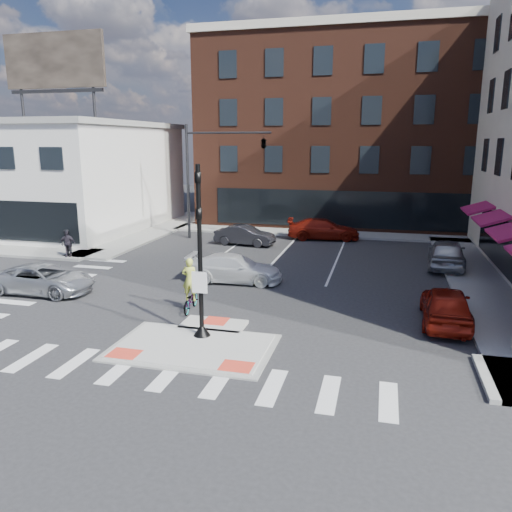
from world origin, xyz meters
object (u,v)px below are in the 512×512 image
(pedestrian_a, at_px, (67,243))
(silver_suv, at_px, (43,279))
(bg_car_dark, at_px, (245,235))
(cyclist, at_px, (190,293))
(bg_car_silver, at_px, (447,253))
(pedestrian_b, at_px, (67,244))
(bg_car_red, at_px, (323,229))
(red_sedan, at_px, (446,305))
(white_pickup, at_px, (235,268))

(pedestrian_a, bearing_deg, silver_suv, -42.56)
(bg_car_dark, bearing_deg, pedestrian_a, 131.88)
(cyclist, bearing_deg, bg_car_dark, -89.30)
(pedestrian_a, bearing_deg, bg_car_dark, 57.75)
(bg_car_dark, relative_size, bg_car_silver, 0.85)
(bg_car_dark, relative_size, cyclist, 1.80)
(bg_car_dark, bearing_deg, pedestrian_b, 131.88)
(silver_suv, height_order, bg_car_red, bg_car_red)
(red_sedan, relative_size, pedestrian_a, 2.69)
(silver_suv, relative_size, red_sedan, 1.08)
(cyclist, xyz_separation_m, pedestrian_b, (-10.50, 6.91, 0.18))
(bg_car_red, relative_size, pedestrian_a, 3.11)
(red_sedan, bearing_deg, bg_car_dark, -45.79)
(bg_car_silver, bearing_deg, bg_car_red, -36.84)
(bg_car_red, distance_m, pedestrian_a, 17.11)
(silver_suv, bearing_deg, pedestrian_a, 25.65)
(white_pickup, xyz_separation_m, bg_car_red, (2.94, 12.18, 0.05))
(cyclist, bearing_deg, silver_suv, -10.45)
(white_pickup, xyz_separation_m, bg_car_dark, (-1.95, 8.85, -0.02))
(bg_car_dark, xyz_separation_m, pedestrian_b, (-9.05, -6.60, 0.27))
(red_sedan, xyz_separation_m, pedestrian_b, (-20.50, 5.93, 0.19))
(bg_car_silver, distance_m, bg_car_red, 10.03)
(bg_car_dark, xyz_separation_m, bg_car_red, (4.89, 3.33, 0.07))
(bg_car_silver, bearing_deg, pedestrian_a, 13.06)
(white_pickup, height_order, pedestrian_b, pedestrian_b)
(bg_car_dark, xyz_separation_m, pedestrian_a, (-9.05, -6.60, 0.30))
(bg_car_dark, bearing_deg, cyclist, -168.09)
(cyclist, xyz_separation_m, pedestrian_a, (-10.50, 6.91, 0.21))
(white_pickup, bearing_deg, silver_suv, 113.06)
(cyclist, bearing_deg, bg_car_silver, -142.49)
(bg_car_red, height_order, pedestrian_b, pedestrian_b)
(silver_suv, bearing_deg, bg_car_silver, -62.73)
(bg_car_red, bearing_deg, pedestrian_a, 118.01)
(silver_suv, relative_size, pedestrian_b, 3.01)
(white_pickup, distance_m, pedestrian_b, 11.23)
(pedestrian_b, bearing_deg, bg_car_silver, -10.53)
(silver_suv, distance_m, pedestrian_a, 6.95)
(pedestrian_b, bearing_deg, white_pickup, -30.92)
(white_pickup, bearing_deg, pedestrian_a, 74.88)
(silver_suv, xyz_separation_m, cyclist, (7.48, -0.66, 0.09))
(red_sedan, bearing_deg, white_pickup, -19.36)
(bg_car_silver, distance_m, pedestrian_a, 21.76)
(bg_car_silver, bearing_deg, pedestrian_b, 13.06)
(silver_suv, height_order, bg_car_silver, bg_car_silver)
(silver_suv, height_order, red_sedan, red_sedan)
(white_pickup, xyz_separation_m, bg_car_silver, (10.50, 5.58, 0.13))
(bg_car_dark, distance_m, pedestrian_b, 11.20)
(cyclist, distance_m, pedestrian_b, 12.57)
(bg_car_silver, distance_m, cyclist, 15.03)
(pedestrian_a, bearing_deg, bg_car_silver, 30.46)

